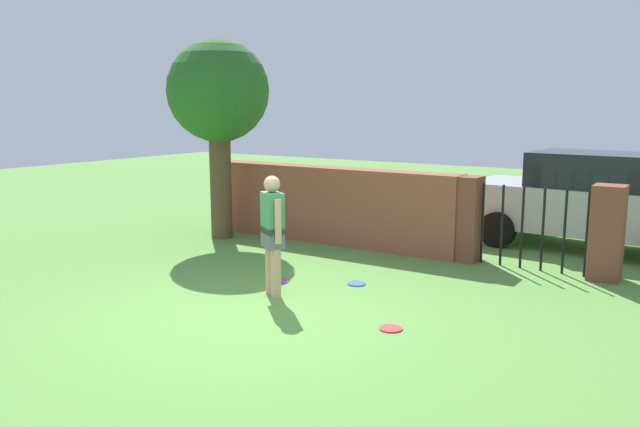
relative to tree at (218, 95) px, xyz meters
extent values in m
plane|color=#568C3D|center=(3.44, -3.23, -2.72)|extent=(40.00, 40.00, 0.00)
cube|color=brown|center=(1.94, 0.81, -2.02)|extent=(5.16, 0.50, 1.41)
cylinder|color=brown|center=(0.00, 0.00, -1.58)|extent=(0.41, 0.41, 2.28)
sphere|color=#286023|center=(0.00, 0.00, 0.08)|extent=(1.92, 1.92, 1.92)
cylinder|color=tan|center=(3.24, -2.54, -2.29)|extent=(0.14, 0.14, 0.85)
cylinder|color=tan|center=(3.05, -2.42, -2.29)|extent=(0.14, 0.14, 0.85)
cube|color=slate|center=(3.14, -2.48, -1.92)|extent=(0.42, 0.38, 0.28)
cube|color=#3F8C59|center=(3.14, -2.48, -1.59)|extent=(0.42, 0.38, 0.55)
sphere|color=tan|center=(3.14, -2.48, -1.21)|extent=(0.22, 0.22, 0.22)
cylinder|color=tan|center=(3.33, -2.60, -1.67)|extent=(0.09, 0.09, 0.58)
cylinder|color=tan|center=(2.96, -2.35, -1.67)|extent=(0.09, 0.09, 0.58)
cube|color=brown|center=(4.62, 0.81, -2.02)|extent=(0.44, 0.44, 1.40)
cube|color=brown|center=(6.74, 0.81, -2.02)|extent=(0.44, 0.44, 1.40)
cylinder|color=black|center=(4.89, 0.81, -2.07)|extent=(0.04, 0.04, 1.30)
cylinder|color=black|center=(5.20, 0.81, -2.07)|extent=(0.04, 0.04, 1.30)
cylinder|color=black|center=(5.52, 0.81, -2.07)|extent=(0.04, 0.04, 1.30)
cylinder|color=black|center=(5.84, 0.81, -2.07)|extent=(0.04, 0.04, 1.30)
cylinder|color=black|center=(6.16, 0.81, -2.07)|extent=(0.04, 0.04, 1.30)
cylinder|color=black|center=(6.47, 0.81, -2.07)|extent=(0.04, 0.04, 1.30)
cube|color=#B7B7BC|center=(6.16, 2.85, -2.00)|extent=(4.31, 1.99, 0.80)
cube|color=#1E2328|center=(6.16, 2.85, -1.30)|extent=(2.10, 1.64, 0.60)
cylinder|color=black|center=(4.86, 3.79, -2.40)|extent=(0.65, 0.26, 0.64)
cylinder|color=black|center=(4.74, 2.10, -2.40)|extent=(0.65, 0.26, 0.64)
cylinder|color=blue|center=(3.82, -1.41, -2.71)|extent=(0.27, 0.27, 0.02)
cylinder|color=red|center=(5.07, -2.79, -2.71)|extent=(0.27, 0.27, 0.02)
cylinder|color=purple|center=(2.82, -1.92, -2.71)|extent=(0.27, 0.27, 0.02)
camera|label=1|loc=(8.15, -8.97, -0.20)|focal=35.25mm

